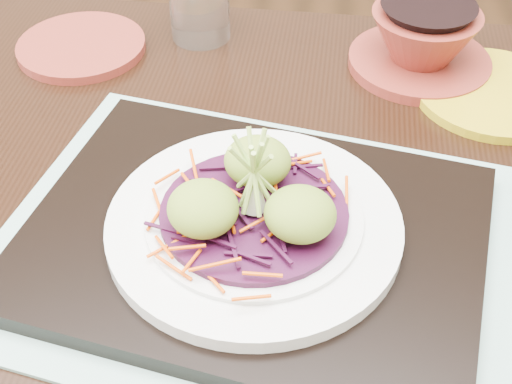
# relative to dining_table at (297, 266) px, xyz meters

# --- Properties ---
(dining_table) EXTENTS (1.15, 0.80, 0.70)m
(dining_table) POSITION_rel_dining_table_xyz_m (0.00, 0.00, 0.00)
(dining_table) COLOR black
(dining_table) RESTS_ON ground
(placemat) EXTENTS (0.52, 0.44, 0.00)m
(placemat) POSITION_rel_dining_table_xyz_m (-0.04, -0.06, 0.09)
(placemat) COLOR #85AC9B
(placemat) RESTS_ON dining_table
(serving_tray) EXTENTS (0.45, 0.37, 0.02)m
(serving_tray) POSITION_rel_dining_table_xyz_m (-0.04, -0.06, 0.10)
(serving_tray) COLOR black
(serving_tray) RESTS_ON placemat
(white_plate) EXTENTS (0.26, 0.26, 0.02)m
(white_plate) POSITION_rel_dining_table_xyz_m (-0.04, -0.06, 0.12)
(white_plate) COLOR silver
(white_plate) RESTS_ON serving_tray
(cabbage_bed) EXTENTS (0.16, 0.16, 0.01)m
(cabbage_bed) POSITION_rel_dining_table_xyz_m (-0.04, -0.06, 0.13)
(cabbage_bed) COLOR #380B27
(cabbage_bed) RESTS_ON white_plate
(carrot_julienne) EXTENTS (0.20, 0.20, 0.01)m
(carrot_julienne) POSITION_rel_dining_table_xyz_m (-0.04, -0.06, 0.14)
(carrot_julienne) COLOR #D24503
(carrot_julienne) RESTS_ON cabbage_bed
(guacamole_scoops) EXTENTS (0.14, 0.12, 0.04)m
(guacamole_scoops) POSITION_rel_dining_table_xyz_m (-0.04, -0.06, 0.16)
(guacamole_scoops) COLOR olive
(guacamole_scoops) RESTS_ON cabbage_bed
(scallion_garnish) EXTENTS (0.06, 0.06, 0.09)m
(scallion_garnish) POSITION_rel_dining_table_xyz_m (-0.04, -0.06, 0.18)
(scallion_garnish) COLOR #8EB247
(scallion_garnish) RESTS_ON cabbage_bed
(terracotta_side_plate) EXTENTS (0.19, 0.19, 0.01)m
(terracotta_side_plate) POSITION_rel_dining_table_xyz_m (-0.28, 0.25, 0.10)
(terracotta_side_plate) COLOR maroon
(terracotta_side_plate) RESTS_ON dining_table
(terracotta_bowl_set) EXTENTS (0.20, 0.20, 0.07)m
(terracotta_bowl_set) POSITION_rel_dining_table_xyz_m (0.13, 0.25, 0.12)
(terracotta_bowl_set) COLOR maroon
(terracotta_bowl_set) RESTS_ON dining_table
(yellow_plate) EXTENTS (0.18, 0.18, 0.01)m
(yellow_plate) POSITION_rel_dining_table_xyz_m (0.21, 0.19, 0.10)
(yellow_plate) COLOR #A28A12
(yellow_plate) RESTS_ON dining_table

